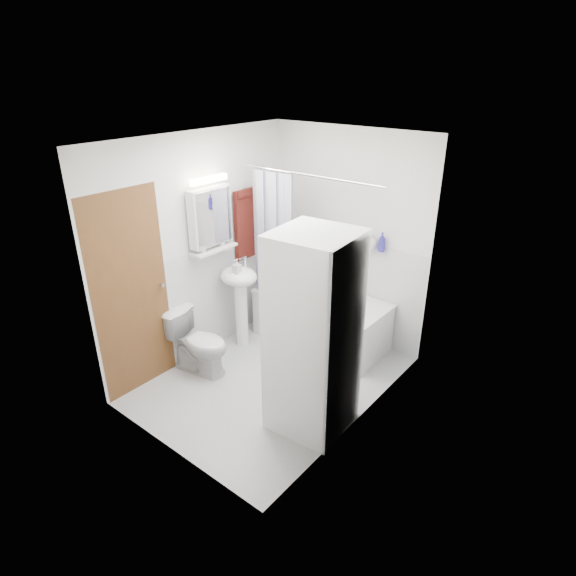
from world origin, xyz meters
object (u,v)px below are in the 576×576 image
Objects in this scene: toilet at (199,343)px; washer_dryer at (313,335)px; sink at (239,288)px; bathtub at (321,317)px.

washer_dryer is at bearing -95.91° from toilet.
sink is 0.58× the size of washer_dryer.
toilet is (-1.40, -0.08, -0.57)m from washer_dryer.
sink reaches higher than toilet.
toilet is (-0.66, -1.27, 0.01)m from bathtub.
washer_dryer reaches higher than bathtub.
bathtub is at bearing -36.85° from toilet.
toilet is at bearing 177.79° from washer_dryer.
washer_dryer is (1.43, -0.59, 0.20)m from sink.
bathtub is 1.45× the size of sink.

